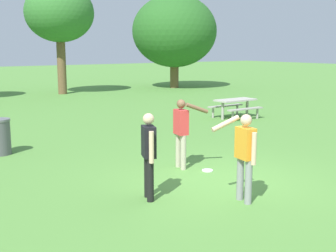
% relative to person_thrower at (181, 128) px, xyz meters
% --- Properties ---
extents(ground_plane, '(120.00, 120.00, 0.00)m').
position_rel_person_thrower_xyz_m(ground_plane, '(0.10, -1.27, -0.96)').
color(ground_plane, '#568E3D').
extents(person_thrower, '(0.66, 0.69, 1.64)m').
position_rel_person_thrower_xyz_m(person_thrower, '(0.00, 0.00, 0.00)').
color(person_thrower, '#B7AD93').
rests_on(person_thrower, ground).
extents(person_catcher, '(0.66, 0.69, 1.64)m').
position_rel_person_thrower_xyz_m(person_catcher, '(-0.42, -2.51, 0.00)').
color(person_catcher, gray).
rests_on(person_catcher, ground).
extents(person_bystander, '(0.34, 0.57, 1.64)m').
position_rel_person_thrower_xyz_m(person_bystander, '(-1.78, -1.40, -0.02)').
color(person_bystander, black).
rests_on(person_bystander, ground).
extents(frisbee, '(0.26, 0.26, 0.03)m').
position_rel_person_thrower_xyz_m(frisbee, '(0.35, -0.54, -0.95)').
color(frisbee, white).
rests_on(frisbee, ground).
extents(picnic_table_near, '(1.70, 1.42, 0.77)m').
position_rel_person_thrower_xyz_m(picnic_table_near, '(6.18, 4.75, -0.40)').
color(picnic_table_near, '#B2ADA3').
rests_on(picnic_table_near, ground).
extents(trash_can_beside_table, '(0.59, 0.59, 0.96)m').
position_rel_person_thrower_xyz_m(trash_can_beside_table, '(-3.16, 3.84, -0.48)').
color(trash_can_beside_table, '#515156').
rests_on(trash_can_beside_table, ground).
extents(tree_slender_mid, '(4.07, 4.07, 6.55)m').
position_rel_person_thrower_xyz_m(tree_slender_mid, '(4.00, 17.61, 3.81)').
color(tree_slender_mid, brown).
rests_on(tree_slender_mid, ground).
extents(tree_back_left, '(5.80, 5.80, 6.36)m').
position_rel_person_thrower_xyz_m(tree_back_left, '(11.99, 17.08, 2.92)').
color(tree_back_left, brown).
rests_on(tree_back_left, ground).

